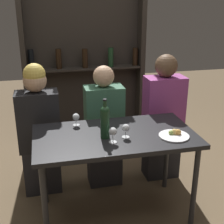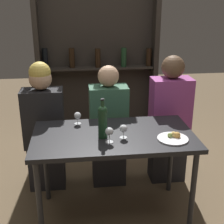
{
  "view_description": "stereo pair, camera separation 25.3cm",
  "coord_description": "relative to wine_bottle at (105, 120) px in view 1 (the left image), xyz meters",
  "views": [
    {
      "loc": [
        -0.53,
        -2.21,
        1.8
      ],
      "look_at": [
        0.0,
        0.11,
        0.92
      ],
      "focal_mm": 50.0,
      "sensor_mm": 36.0,
      "label": 1
    },
    {
      "loc": [
        -0.28,
        -2.25,
        1.8
      ],
      "look_at": [
        0.0,
        0.11,
        0.92
      ],
      "focal_mm": 50.0,
      "sensor_mm": 36.0,
      "label": 2
    }
  ],
  "objects": [
    {
      "name": "wine_glass_1",
      "position": [
        -0.19,
        0.3,
        -0.07
      ],
      "size": [
        0.06,
        0.06,
        0.11
      ],
      "color": "silver",
      "rests_on": "dining_table"
    },
    {
      "name": "wine_bottle",
      "position": [
        0.0,
        0.0,
        0.0
      ],
      "size": [
        0.07,
        0.07,
        0.32
      ],
      "color": "#19381E",
      "rests_on": "dining_table"
    },
    {
      "name": "dining_table",
      "position": [
        0.09,
        0.05,
        -0.22
      ],
      "size": [
        1.29,
        0.7,
        0.77
      ],
      "color": "black",
      "rests_on": "ground_plane"
    },
    {
      "name": "seated_person_center",
      "position": [
        0.1,
        0.56,
        -0.34
      ],
      "size": [
        0.36,
        0.22,
        1.21
      ],
      "color": "#26262B",
      "rests_on": "ground_plane"
    },
    {
      "name": "ground_plane",
      "position": [
        0.09,
        0.05,
        -0.91
      ],
      "size": [
        10.0,
        10.0,
        0.0
      ],
      "primitive_type": "plane",
      "color": "brown"
    },
    {
      "name": "food_plate_0",
      "position": [
        0.54,
        -0.1,
        -0.13
      ],
      "size": [
        0.24,
        0.24,
        0.05
      ],
      "color": "white",
      "rests_on": "dining_table"
    },
    {
      "name": "wine_glass_0",
      "position": [
        0.16,
        -0.03,
        -0.07
      ],
      "size": [
        0.06,
        0.06,
        0.11
      ],
      "color": "silver",
      "rests_on": "dining_table"
    },
    {
      "name": "wine_rack_wall",
      "position": [
        0.09,
        1.71,
        0.27
      ],
      "size": [
        1.52,
        0.21,
        2.33
      ],
      "color": "#28231E",
      "rests_on": "ground_plane"
    },
    {
      "name": "seated_person_left",
      "position": [
        -0.51,
        0.56,
        -0.29
      ],
      "size": [
        0.38,
        0.22,
        1.26
      ],
      "color": "#26262B",
      "rests_on": "ground_plane"
    },
    {
      "name": "wine_glass_2",
      "position": [
        0.04,
        -0.09,
        -0.06
      ],
      "size": [
        0.06,
        0.06,
        0.12
      ],
      "color": "silver",
      "rests_on": "dining_table"
    },
    {
      "name": "seated_person_right",
      "position": [
        0.71,
        0.56,
        -0.29
      ],
      "size": [
        0.38,
        0.22,
        1.29
      ],
      "color": "#26262B",
      "rests_on": "ground_plane"
    }
  ]
}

